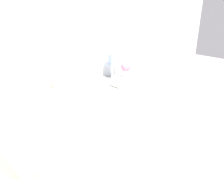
% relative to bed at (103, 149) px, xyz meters
% --- Properties ---
extents(ground_plane, '(12.00, 12.00, 0.00)m').
position_rel_bed_xyz_m(ground_plane, '(0.00, 1.03, -0.32)').
color(ground_plane, '#BCB7B2').
extents(wall_back, '(8.00, 0.06, 2.60)m').
position_rel_bed_xyz_m(wall_back, '(0.00, 1.10, 0.98)').
color(wall_back, white).
rests_on(wall_back, ground_plane).
extents(bed, '(1.50, 2.20, 1.08)m').
position_rel_bed_xyz_m(bed, '(0.00, 0.00, 0.00)').
color(bed, beige).
rests_on(bed, ground_plane).
extents(nightstand, '(0.48, 0.43, 0.57)m').
position_rel_bed_xyz_m(nightstand, '(1.07, 0.80, -0.04)').
color(nightstand, white).
rests_on(nightstand, ground_plane).
extents(table_lamp, '(0.18, 0.18, 0.39)m').
position_rel_bed_xyz_m(table_lamp, '(1.04, 0.90, 0.52)').
color(table_lamp, white).
rests_on(table_lamp, nightstand).
extents(flower_vase, '(0.15, 0.15, 0.24)m').
position_rel_bed_xyz_m(flower_vase, '(1.23, 0.84, 0.39)').
color(flower_vase, white).
rests_on(flower_vase, nightstand).
extents(teacup, '(0.11, 0.11, 0.06)m').
position_rel_bed_xyz_m(teacup, '(1.19, 0.74, 0.27)').
color(teacup, white).
rests_on(teacup, nightstand).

